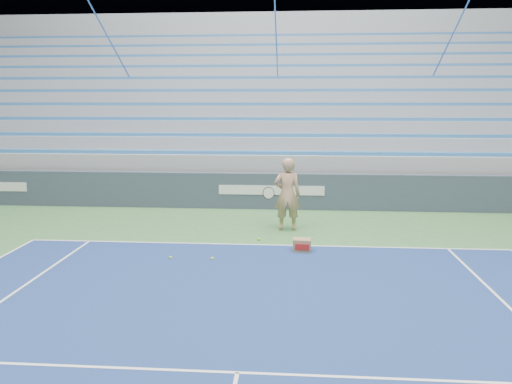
# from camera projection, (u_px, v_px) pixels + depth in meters

# --- Properties ---
(sponsor_barrier) EXTENTS (30.00, 0.32, 1.10)m
(sponsor_barrier) POSITION_uv_depth(u_px,v_px,m) (272.00, 191.00, 15.25)
(sponsor_barrier) COLOR #354151
(sponsor_barrier) RESTS_ON ground
(bleachers) EXTENTS (31.00, 9.15, 7.30)m
(bleachers) POSITION_uv_depth(u_px,v_px,m) (278.00, 123.00, 20.53)
(bleachers) COLOR #999CA2
(bleachers) RESTS_ON ground
(tennis_player) EXTENTS (0.96, 0.86, 1.86)m
(tennis_player) POSITION_uv_depth(u_px,v_px,m) (287.00, 194.00, 12.64)
(tennis_player) COLOR tan
(tennis_player) RESTS_ON ground
(ball_box) EXTENTS (0.40, 0.32, 0.29)m
(ball_box) POSITION_uv_depth(u_px,v_px,m) (302.00, 245.00, 10.93)
(ball_box) COLOR #967248
(ball_box) RESTS_ON ground
(tennis_ball_0) EXTENTS (0.07, 0.07, 0.07)m
(tennis_ball_0) POSITION_uv_depth(u_px,v_px,m) (212.00, 259.00, 10.35)
(tennis_ball_0) COLOR #BEDD2D
(tennis_ball_0) RESTS_ON ground
(tennis_ball_1) EXTENTS (0.07, 0.07, 0.07)m
(tennis_ball_1) POSITION_uv_depth(u_px,v_px,m) (171.00, 258.00, 10.42)
(tennis_ball_1) COLOR #BEDD2D
(tennis_ball_1) RESTS_ON ground
(tennis_ball_2) EXTENTS (0.07, 0.07, 0.07)m
(tennis_ball_2) POSITION_uv_depth(u_px,v_px,m) (259.00, 239.00, 11.81)
(tennis_ball_2) COLOR #BEDD2D
(tennis_ball_2) RESTS_ON ground
(tennis_ball_3) EXTENTS (0.07, 0.07, 0.07)m
(tennis_ball_3) POSITION_uv_depth(u_px,v_px,m) (294.00, 239.00, 11.81)
(tennis_ball_3) COLOR #BEDD2D
(tennis_ball_3) RESTS_ON ground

